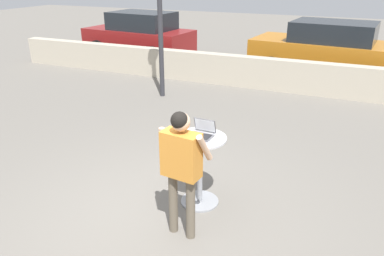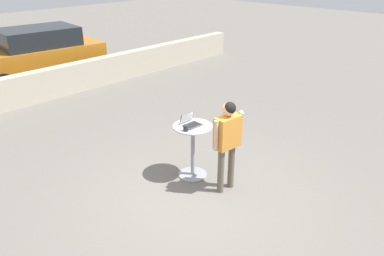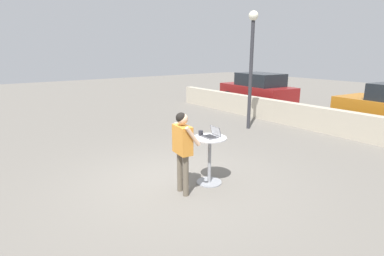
{
  "view_description": "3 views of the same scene",
  "coord_description": "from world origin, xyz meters",
  "px_view_note": "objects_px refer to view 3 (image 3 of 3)",
  "views": [
    {
      "loc": [
        2.09,
        -3.58,
        2.99
      ],
      "look_at": [
        0.35,
        0.43,
        1.14
      ],
      "focal_mm": 35.0,
      "sensor_mm": 36.0,
      "label": 1
    },
    {
      "loc": [
        -3.87,
        -3.49,
        3.65
      ],
      "look_at": [
        0.23,
        0.35,
        1.07
      ],
      "focal_mm": 35.0,
      "sensor_mm": 36.0,
      "label": 2
    },
    {
      "loc": [
        4.88,
        -3.23,
        2.67
      ],
      "look_at": [
        0.34,
        0.13,
        1.23
      ],
      "focal_mm": 28.0,
      "sensor_mm": 36.0,
      "label": 3
    }
  ],
  "objects_px": {
    "standing_person": "(182,143)",
    "street_lamp": "(252,54)",
    "cafe_table": "(210,156)",
    "laptop": "(212,135)",
    "coffee_mug": "(201,133)",
    "parked_car_further_down": "(257,90)"
  },
  "relations": [
    {
      "from": "standing_person",
      "to": "street_lamp",
      "type": "distance_m",
      "value": 5.74
    },
    {
      "from": "cafe_table",
      "to": "laptop",
      "type": "height_order",
      "value": "laptop"
    },
    {
      "from": "cafe_table",
      "to": "coffee_mug",
      "type": "distance_m",
      "value": 0.5
    },
    {
      "from": "standing_person",
      "to": "coffee_mug",
      "type": "bearing_deg",
      "value": 113.46
    },
    {
      "from": "coffee_mug",
      "to": "parked_car_further_down",
      "type": "height_order",
      "value": "parked_car_further_down"
    },
    {
      "from": "laptop",
      "to": "standing_person",
      "type": "bearing_deg",
      "value": -85.82
    },
    {
      "from": "standing_person",
      "to": "street_lamp",
      "type": "xyz_separation_m",
      "value": [
        -2.77,
        4.78,
        1.58
      ]
    },
    {
      "from": "coffee_mug",
      "to": "parked_car_further_down",
      "type": "relative_size",
      "value": 0.03
    },
    {
      "from": "cafe_table",
      "to": "laptop",
      "type": "relative_size",
      "value": 3.15
    },
    {
      "from": "street_lamp",
      "to": "cafe_table",
      "type": "bearing_deg",
      "value": -56.3
    },
    {
      "from": "parked_car_further_down",
      "to": "laptop",
      "type": "bearing_deg",
      "value": -54.12
    },
    {
      "from": "standing_person",
      "to": "street_lamp",
      "type": "bearing_deg",
      "value": 120.1
    },
    {
      "from": "laptop",
      "to": "street_lamp",
      "type": "distance_m",
      "value": 5.09
    },
    {
      "from": "laptop",
      "to": "coffee_mug",
      "type": "relative_size",
      "value": 2.41
    },
    {
      "from": "cafe_table",
      "to": "laptop",
      "type": "xyz_separation_m",
      "value": [
        0.0,
        0.05,
        0.44
      ]
    },
    {
      "from": "cafe_table",
      "to": "coffee_mug",
      "type": "height_order",
      "value": "coffee_mug"
    },
    {
      "from": "parked_car_further_down",
      "to": "standing_person",
      "type": "bearing_deg",
      "value": -56.44
    },
    {
      "from": "coffee_mug",
      "to": "standing_person",
      "type": "height_order",
      "value": "standing_person"
    },
    {
      "from": "cafe_table",
      "to": "laptop",
      "type": "bearing_deg",
      "value": 87.5
    },
    {
      "from": "cafe_table",
      "to": "parked_car_further_down",
      "type": "xyz_separation_m",
      "value": [
        -5.45,
        7.59,
        0.25
      ]
    },
    {
      "from": "coffee_mug",
      "to": "laptop",
      "type": "bearing_deg",
      "value": 25.13
    },
    {
      "from": "laptop",
      "to": "standing_person",
      "type": "xyz_separation_m",
      "value": [
        0.06,
        -0.76,
        -0.02
      ]
    }
  ]
}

